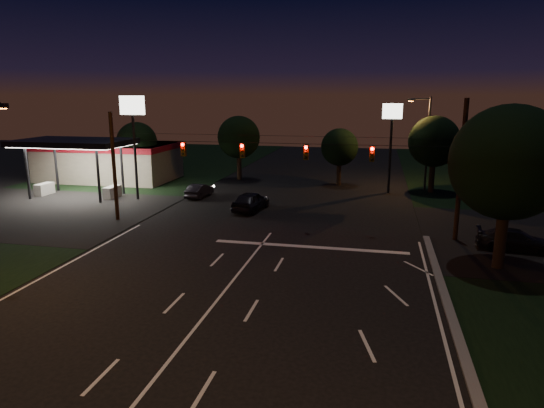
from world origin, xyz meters
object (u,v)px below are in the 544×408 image
(car_oncoming_a, at_px, (251,201))
(car_cross, at_px, (516,240))
(tree_right_near, at_px, (508,164))
(utility_pole_right, at_px, (455,240))
(car_oncoming_b, at_px, (199,190))

(car_oncoming_a, distance_m, car_cross, 19.41)
(tree_right_near, xyz_separation_m, car_cross, (1.68, 3.27, -5.03))
(car_cross, bearing_deg, tree_right_near, 159.49)
(tree_right_near, bearing_deg, car_cross, 62.78)
(car_cross, bearing_deg, utility_pole_right, 70.67)
(car_oncoming_b, distance_m, car_cross, 26.44)
(utility_pole_right, xyz_separation_m, car_oncoming_b, (-20.96, 9.16, 0.62))
(utility_pole_right, relative_size, car_oncoming_b, 2.39)
(tree_right_near, relative_size, car_oncoming_b, 2.33)
(utility_pole_right, distance_m, car_cross, 3.63)
(car_oncoming_a, xyz_separation_m, car_cross, (18.22, -6.69, -0.13))
(utility_pole_right, relative_size, car_oncoming_a, 1.97)
(car_oncoming_a, bearing_deg, utility_pole_right, 169.25)
(utility_pole_right, relative_size, tree_right_near, 1.03)
(utility_pole_right, bearing_deg, car_oncoming_a, 161.16)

